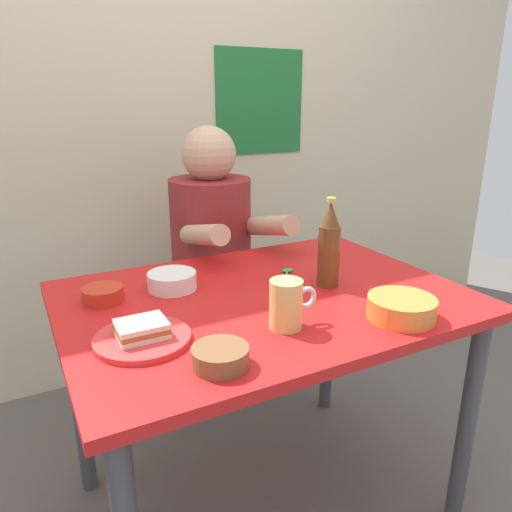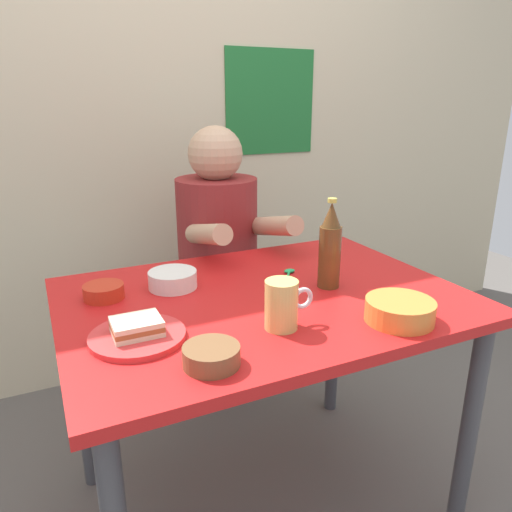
{
  "view_description": "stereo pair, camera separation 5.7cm",
  "coord_description": "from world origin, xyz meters",
  "px_view_note": "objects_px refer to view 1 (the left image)",
  "views": [
    {
      "loc": [
        -0.6,
        -1.09,
        1.26
      ],
      "look_at": [
        0.0,
        0.05,
        0.84
      ],
      "focal_mm": 33.66,
      "sensor_mm": 36.0,
      "label": 1
    },
    {
      "loc": [
        -0.55,
        -1.12,
        1.26
      ],
      "look_at": [
        0.0,
        0.05,
        0.84
      ],
      "focal_mm": 33.66,
      "sensor_mm": 36.0,
      "label": 2
    }
  ],
  "objects_px": {
    "plate_orange": "(142,339)",
    "beer_bottle": "(329,247)",
    "dining_table": "(264,325)",
    "beer_mug": "(287,304)",
    "stool": "(214,324)",
    "rice_bowl_white": "(172,280)",
    "person_seated": "(212,231)",
    "sandwich": "(142,329)"
  },
  "relations": [
    {
      "from": "sandwich",
      "to": "beer_bottle",
      "type": "distance_m",
      "value": 0.59
    },
    {
      "from": "dining_table",
      "to": "plate_orange",
      "type": "bearing_deg",
      "value": -163.6
    },
    {
      "from": "dining_table",
      "to": "plate_orange",
      "type": "distance_m",
      "value": 0.4
    },
    {
      "from": "rice_bowl_white",
      "to": "plate_orange",
      "type": "bearing_deg",
      "value": -120.57
    },
    {
      "from": "stool",
      "to": "plate_orange",
      "type": "distance_m",
      "value": 0.97
    },
    {
      "from": "beer_bottle",
      "to": "rice_bowl_white",
      "type": "height_order",
      "value": "beer_bottle"
    },
    {
      "from": "dining_table",
      "to": "person_seated",
      "type": "relative_size",
      "value": 1.53
    },
    {
      "from": "beer_bottle",
      "to": "rice_bowl_white",
      "type": "xyz_separation_m",
      "value": [
        -0.41,
        0.19,
        -0.09
      ]
    },
    {
      "from": "person_seated",
      "to": "plate_orange",
      "type": "xyz_separation_m",
      "value": [
        -0.48,
        -0.73,
        -0.02
      ]
    },
    {
      "from": "stool",
      "to": "plate_orange",
      "type": "relative_size",
      "value": 2.05
    },
    {
      "from": "sandwich",
      "to": "beer_mug",
      "type": "relative_size",
      "value": 0.87
    },
    {
      "from": "person_seated",
      "to": "beer_mug",
      "type": "xyz_separation_m",
      "value": [
        -0.15,
        -0.82,
        0.03
      ]
    },
    {
      "from": "dining_table",
      "to": "plate_orange",
      "type": "height_order",
      "value": "plate_orange"
    },
    {
      "from": "beer_mug",
      "to": "stool",
      "type": "bearing_deg",
      "value": 79.63
    },
    {
      "from": "dining_table",
      "to": "beer_mug",
      "type": "xyz_separation_m",
      "value": [
        -0.05,
        -0.2,
        0.15
      ]
    },
    {
      "from": "dining_table",
      "to": "beer_bottle",
      "type": "xyz_separation_m",
      "value": [
        0.2,
        -0.02,
        0.21
      ]
    },
    {
      "from": "beer_mug",
      "to": "rice_bowl_white",
      "type": "height_order",
      "value": "beer_mug"
    },
    {
      "from": "dining_table",
      "to": "person_seated",
      "type": "xyz_separation_m",
      "value": [
        0.1,
        0.62,
        0.12
      ]
    },
    {
      "from": "plate_orange",
      "to": "rice_bowl_white",
      "type": "distance_m",
      "value": 0.32
    },
    {
      "from": "person_seated",
      "to": "dining_table",
      "type": "bearing_deg",
      "value": -99.43
    },
    {
      "from": "beer_mug",
      "to": "rice_bowl_white",
      "type": "relative_size",
      "value": 0.9
    },
    {
      "from": "beer_bottle",
      "to": "rice_bowl_white",
      "type": "relative_size",
      "value": 1.87
    },
    {
      "from": "plate_orange",
      "to": "beer_mug",
      "type": "bearing_deg",
      "value": -15.3
    },
    {
      "from": "dining_table",
      "to": "sandwich",
      "type": "distance_m",
      "value": 0.41
    },
    {
      "from": "beer_bottle",
      "to": "beer_mug",
      "type": "bearing_deg",
      "value": -144.58
    },
    {
      "from": "sandwich",
      "to": "rice_bowl_white",
      "type": "xyz_separation_m",
      "value": [
        0.16,
        0.27,
        -0.0
      ]
    },
    {
      "from": "dining_table",
      "to": "stool",
      "type": "xyz_separation_m",
      "value": [
        0.1,
        0.63,
        -0.3
      ]
    },
    {
      "from": "beer_mug",
      "to": "dining_table",
      "type": "bearing_deg",
      "value": 76.18
    },
    {
      "from": "stool",
      "to": "sandwich",
      "type": "xyz_separation_m",
      "value": [
        -0.48,
        -0.74,
        0.42
      ]
    },
    {
      "from": "plate_orange",
      "to": "beer_bottle",
      "type": "distance_m",
      "value": 0.59
    },
    {
      "from": "stool",
      "to": "rice_bowl_white",
      "type": "height_order",
      "value": "rice_bowl_white"
    },
    {
      "from": "plate_orange",
      "to": "rice_bowl_white",
      "type": "height_order",
      "value": "rice_bowl_white"
    },
    {
      "from": "dining_table",
      "to": "rice_bowl_white",
      "type": "height_order",
      "value": "rice_bowl_white"
    },
    {
      "from": "sandwich",
      "to": "beer_bottle",
      "type": "bearing_deg",
      "value": 8.65
    },
    {
      "from": "dining_table",
      "to": "plate_orange",
      "type": "xyz_separation_m",
      "value": [
        -0.38,
        -0.11,
        0.1
      ]
    },
    {
      "from": "person_seated",
      "to": "rice_bowl_white",
      "type": "height_order",
      "value": "person_seated"
    },
    {
      "from": "beer_bottle",
      "to": "dining_table",
      "type": "bearing_deg",
      "value": 173.42
    },
    {
      "from": "beer_mug",
      "to": "rice_bowl_white",
      "type": "xyz_separation_m",
      "value": [
        -0.17,
        0.36,
        -0.03
      ]
    },
    {
      "from": "person_seated",
      "to": "plate_orange",
      "type": "relative_size",
      "value": 3.27
    },
    {
      "from": "person_seated",
      "to": "beer_bottle",
      "type": "distance_m",
      "value": 0.66
    },
    {
      "from": "plate_orange",
      "to": "rice_bowl_white",
      "type": "xyz_separation_m",
      "value": [
        0.16,
        0.27,
        0.02
      ]
    },
    {
      "from": "beer_mug",
      "to": "plate_orange",
      "type": "bearing_deg",
      "value": 164.7
    }
  ]
}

